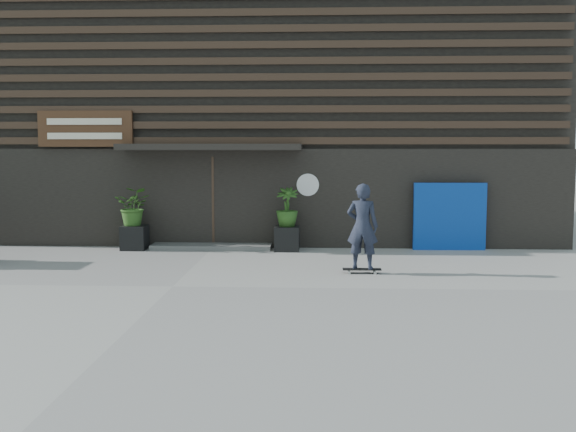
{
  "coord_description": "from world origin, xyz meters",
  "views": [
    {
      "loc": [
        2.71,
        -12.33,
        2.6
      ],
      "look_at": [
        2.03,
        2.09,
        1.1
      ],
      "focal_mm": 42.84,
      "sensor_mm": 36.0,
      "label": 1
    }
  ],
  "objects_px": {
    "blue_tarp": "(450,217)",
    "skateboarder": "(362,227)",
    "planter_pot_right": "(287,239)",
    "planter_pot_left": "(135,238)"
  },
  "relations": [
    {
      "from": "planter_pot_left",
      "to": "skateboarder",
      "type": "height_order",
      "value": "skateboarder"
    },
    {
      "from": "planter_pot_left",
      "to": "blue_tarp",
      "type": "height_order",
      "value": "blue_tarp"
    },
    {
      "from": "planter_pot_right",
      "to": "skateboarder",
      "type": "relative_size",
      "value": 0.33
    },
    {
      "from": "planter_pot_left",
      "to": "planter_pot_right",
      "type": "relative_size",
      "value": 1.0
    },
    {
      "from": "planter_pot_left",
      "to": "blue_tarp",
      "type": "xyz_separation_m",
      "value": [
        7.81,
        0.3,
        0.53
      ]
    },
    {
      "from": "planter_pot_right",
      "to": "planter_pot_left",
      "type": "bearing_deg",
      "value": 180.0
    },
    {
      "from": "planter_pot_left",
      "to": "planter_pot_right",
      "type": "bearing_deg",
      "value": 0.0
    },
    {
      "from": "blue_tarp",
      "to": "skateboarder",
      "type": "relative_size",
      "value": 0.97
    },
    {
      "from": "blue_tarp",
      "to": "skateboarder",
      "type": "xyz_separation_m",
      "value": [
        -2.35,
        -3.23,
        0.12
      ]
    },
    {
      "from": "planter_pot_left",
      "to": "skateboarder",
      "type": "relative_size",
      "value": 0.33
    }
  ]
}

